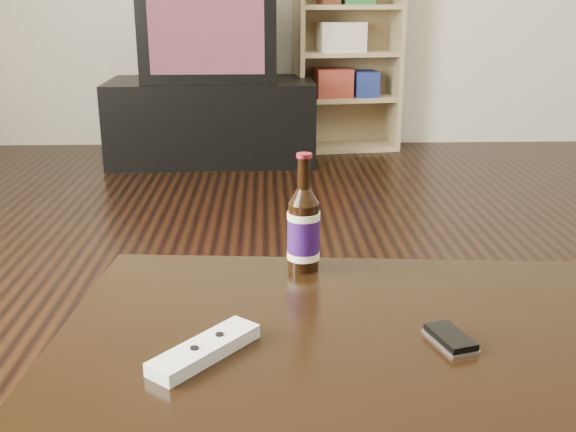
{
  "coord_description": "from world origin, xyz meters",
  "views": [
    {
      "loc": [
        -0.44,
        -1.28,
        0.9
      ],
      "look_at": [
        -0.4,
        -0.06,
        0.5
      ],
      "focal_mm": 42.0,
      "sensor_mm": 36.0,
      "label": 1
    }
  ],
  "objects_px": {
    "coffee_table": "(383,356)",
    "remote": "(205,349)",
    "tv_stand": "(212,120)",
    "bookshelf": "(345,49)",
    "phone": "(450,339)",
    "tv": "(209,30)",
    "beer_bottle": "(304,230)"
  },
  "relations": [
    {
      "from": "tv",
      "to": "remote",
      "type": "height_order",
      "value": "tv"
    },
    {
      "from": "tv_stand",
      "to": "remote",
      "type": "height_order",
      "value": "tv_stand"
    },
    {
      "from": "tv_stand",
      "to": "coffee_table",
      "type": "distance_m",
      "value": 2.91
    },
    {
      "from": "tv_stand",
      "to": "phone",
      "type": "bearing_deg",
      "value": -79.8
    },
    {
      "from": "tv_stand",
      "to": "remote",
      "type": "relative_size",
      "value": 6.38
    },
    {
      "from": "tv",
      "to": "beer_bottle",
      "type": "relative_size",
      "value": 3.18
    },
    {
      "from": "coffee_table",
      "to": "beer_bottle",
      "type": "bearing_deg",
      "value": 114.71
    },
    {
      "from": "coffee_table",
      "to": "remote",
      "type": "distance_m",
      "value": 0.3
    },
    {
      "from": "tv_stand",
      "to": "bookshelf",
      "type": "height_order",
      "value": "bookshelf"
    },
    {
      "from": "tv_stand",
      "to": "bookshelf",
      "type": "bearing_deg",
      "value": 19.46
    },
    {
      "from": "tv",
      "to": "coffee_table",
      "type": "distance_m",
      "value": 2.93
    },
    {
      "from": "bookshelf",
      "to": "coffee_table",
      "type": "xyz_separation_m",
      "value": [
        -0.3,
        -3.16,
        -0.26
      ]
    },
    {
      "from": "beer_bottle",
      "to": "phone",
      "type": "xyz_separation_m",
      "value": [
        0.21,
        -0.31,
        -0.07
      ]
    },
    {
      "from": "tv",
      "to": "phone",
      "type": "relative_size",
      "value": 7.26
    },
    {
      "from": "remote",
      "to": "tv_stand",
      "type": "bearing_deg",
      "value": 134.21
    },
    {
      "from": "coffee_table",
      "to": "phone",
      "type": "bearing_deg",
      "value": -29.64
    },
    {
      "from": "tv",
      "to": "coffee_table",
      "type": "bearing_deg",
      "value": -81.4
    },
    {
      "from": "phone",
      "to": "remote",
      "type": "height_order",
      "value": "remote"
    },
    {
      "from": "beer_bottle",
      "to": "coffee_table",
      "type": "bearing_deg",
      "value": -65.29
    },
    {
      "from": "tv_stand",
      "to": "bookshelf",
      "type": "relative_size",
      "value": 0.99
    },
    {
      "from": "bookshelf",
      "to": "coffee_table",
      "type": "relative_size",
      "value": 1.07
    },
    {
      "from": "bookshelf",
      "to": "remote",
      "type": "distance_m",
      "value": 3.3
    },
    {
      "from": "tv",
      "to": "phone",
      "type": "bearing_deg",
      "value": -79.8
    },
    {
      "from": "coffee_table",
      "to": "tv_stand",
      "type": "bearing_deg",
      "value": 99.74
    },
    {
      "from": "phone",
      "to": "beer_bottle",
      "type": "bearing_deg",
      "value": 107.78
    },
    {
      "from": "tv_stand",
      "to": "remote",
      "type": "xyz_separation_m",
      "value": [
        0.21,
        -2.95,
        0.17
      ]
    },
    {
      "from": "tv_stand",
      "to": "phone",
      "type": "height_order",
      "value": "tv_stand"
    },
    {
      "from": "beer_bottle",
      "to": "remote",
      "type": "height_order",
      "value": "beer_bottle"
    },
    {
      "from": "beer_bottle",
      "to": "remote",
      "type": "relative_size",
      "value": 1.29
    },
    {
      "from": "coffee_table",
      "to": "remote",
      "type": "bearing_deg",
      "value": -164.17
    },
    {
      "from": "tv",
      "to": "beer_bottle",
      "type": "xyz_separation_m",
      "value": [
        0.38,
        -2.61,
        -0.26
      ]
    },
    {
      "from": "bookshelf",
      "to": "phone",
      "type": "bearing_deg",
      "value": -100.97
    }
  ]
}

